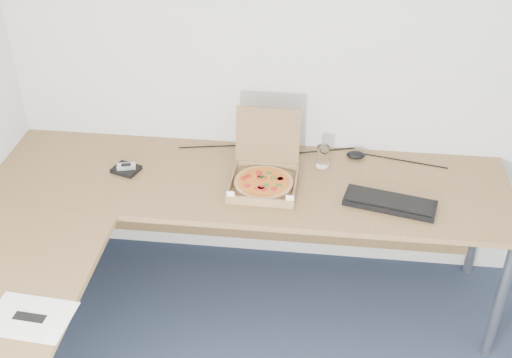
# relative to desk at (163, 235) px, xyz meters

# --- Properties ---
(room_shell) EXTENTS (3.50, 3.50, 2.50)m
(room_shell) POSITION_rel_desk_xyz_m (0.82, -0.97, 0.55)
(room_shell) COLOR beige
(room_shell) RESTS_ON ground
(desk) EXTENTS (2.50, 2.20, 0.73)m
(desk) POSITION_rel_desk_xyz_m (0.00, 0.00, 0.00)
(desk) COLOR olive
(desk) RESTS_ON ground
(pizza_box) EXTENTS (0.31, 0.36, 0.32)m
(pizza_box) POSITION_rel_desk_xyz_m (0.40, 0.39, 0.07)
(pizza_box) COLOR olive
(pizza_box) RESTS_ON desk
(drinking_glass) EXTENTS (0.06, 0.06, 0.11)m
(drinking_glass) POSITION_rel_desk_xyz_m (0.67, 0.59, 0.09)
(drinking_glass) COLOR white
(drinking_glass) RESTS_ON desk
(keyboard) EXTENTS (0.44, 0.24, 0.03)m
(keyboard) POSITION_rel_desk_xyz_m (0.99, 0.30, 0.04)
(keyboard) COLOR black
(keyboard) RESTS_ON desk
(mouse) EXTENTS (0.10, 0.07, 0.03)m
(mouse) POSITION_rel_desk_xyz_m (0.84, 0.69, 0.05)
(mouse) COLOR black
(mouse) RESTS_ON desk
(wallet) EXTENTS (0.15, 0.14, 0.02)m
(wallet) POSITION_rel_desk_xyz_m (-0.28, 0.43, 0.04)
(wallet) COLOR black
(wallet) RESTS_ON desk
(phone) EXTENTS (0.10, 0.07, 0.02)m
(phone) POSITION_rel_desk_xyz_m (-0.28, 0.43, 0.06)
(phone) COLOR #B2B5BA
(phone) RESTS_ON wallet
(paper_sheet) EXTENTS (0.32, 0.24, 0.00)m
(paper_sheet) POSITION_rel_desk_xyz_m (-0.37, -0.56, 0.03)
(paper_sheet) COLOR white
(paper_sheet) RESTS_ON desk
(cable_bundle) EXTENTS (0.66, 0.14, 0.01)m
(cable_bundle) POSITION_rel_desk_xyz_m (0.58, 0.71, 0.03)
(cable_bundle) COLOR black
(cable_bundle) RESTS_ON desk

